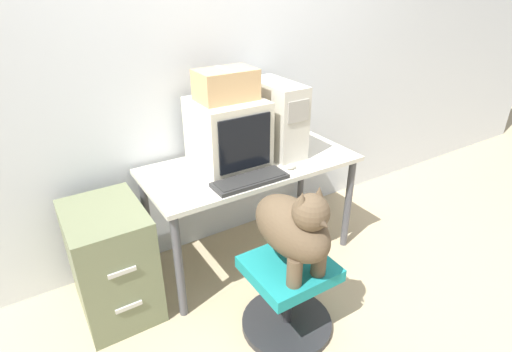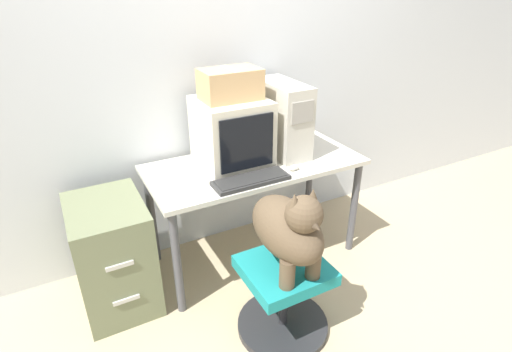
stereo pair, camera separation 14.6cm
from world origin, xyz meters
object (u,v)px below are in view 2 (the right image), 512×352
Objects in this scene: keyboard at (251,180)px; cardboard_box at (230,84)px; pc_tower at (282,118)px; filing_cabinet at (113,255)px; crt_monitor at (232,132)px; dog at (289,228)px; office_chair at (284,296)px.

keyboard is 0.58m from cardboard_box.
pc_tower is 0.46m from cardboard_box.
filing_cabinet is at bearing -174.43° from cardboard_box.
dog is at bearing -93.98° from crt_monitor.
pc_tower is at bearing 61.46° from dog.
crt_monitor is 0.30m from cardboard_box.
cardboard_box reaches higher than crt_monitor.
office_chair is (-0.05, -0.75, -0.71)m from crt_monitor.
keyboard is at bearing 86.18° from dog.
pc_tower is 1.37× the size of cardboard_box.
cardboard_box is (0.02, 0.30, 0.50)m from keyboard.
office_chair is at bearing -94.12° from crt_monitor.
filing_cabinet is (-0.80, 0.22, -0.40)m from keyboard.
filing_cabinet is (-0.77, 0.67, 0.11)m from office_chair.
office_chair is 1.03m from filing_cabinet.
crt_monitor reaches higher than office_chair.
filing_cabinet reaches higher than office_chair.
pc_tower is 1.04× the size of keyboard.
pc_tower is 0.54m from keyboard.
office_chair is 0.99× the size of dog.
crt_monitor is 0.83× the size of office_chair.
cardboard_box reaches higher than pc_tower.
office_chair is 0.47m from dog.
pc_tower reaches higher than filing_cabinet.
pc_tower reaches higher than office_chair.
cardboard_box is at bearing 90.00° from crt_monitor.
keyboard is at bearing -142.22° from pc_tower.
keyboard is 1.31× the size of cardboard_box.
pc_tower is 0.70× the size of filing_cabinet.
pc_tower is (0.37, 0.00, 0.03)m from crt_monitor.
filing_cabinet is 1.22m from cardboard_box.
office_chair is at bearing -94.10° from cardboard_box.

